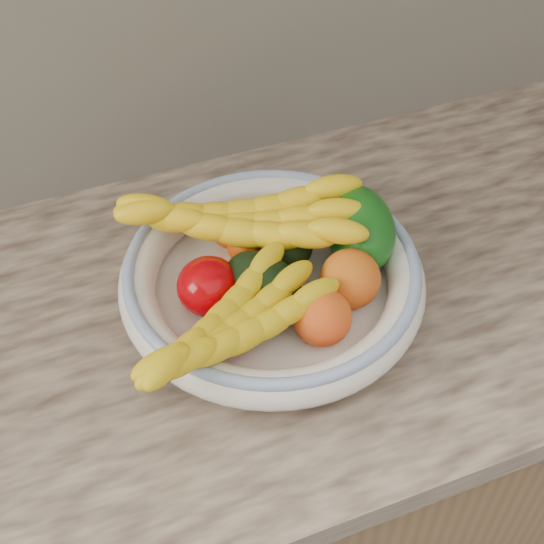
{
  "coord_description": "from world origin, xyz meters",
  "views": [
    {
      "loc": [
        -0.24,
        1.05,
        1.65
      ],
      "look_at": [
        0.0,
        1.66,
        0.96
      ],
      "focal_mm": 50.0,
      "sensor_mm": 36.0,
      "label": 1
    }
  ],
  "objects": [
    {
      "name": "peach_right",
      "position": [
        0.08,
        1.61,
        0.97
      ],
      "size": [
        0.1,
        0.1,
        0.08
      ],
      "primitive_type": "ellipsoid",
      "rotation": [
        0.0,
        0.0,
        0.38
      ],
      "color": "orange",
      "rests_on": "fruit_bowl"
    },
    {
      "name": "tomato_near_left",
      "position": [
        -0.08,
        1.59,
        0.96
      ],
      "size": [
        0.09,
        0.09,
        0.06
      ],
      "primitive_type": "ellipsoid",
      "rotation": [
        0.0,
        0.0,
        -0.39
      ],
      "color": "#B50400",
      "rests_on": "fruit_bowl"
    },
    {
      "name": "avocado_right",
      "position": [
        0.04,
        1.7,
        0.96
      ],
      "size": [
        0.1,
        0.12,
        0.07
      ],
      "primitive_type": "ellipsoid",
      "rotation": [
        0.0,
        0.0,
        -0.31
      ],
      "color": "black",
      "rests_on": "fruit_bowl"
    },
    {
      "name": "banana_bunch_back",
      "position": [
        -0.02,
        1.73,
        0.99
      ],
      "size": [
        0.36,
        0.23,
        0.09
      ],
      "primitive_type": null,
      "rotation": [
        0.0,
        0.0,
        -0.36
      ],
      "color": "yellow",
      "rests_on": "fruit_bowl"
    },
    {
      "name": "tomato_left",
      "position": [
        -0.08,
        1.66,
        0.96
      ],
      "size": [
        0.08,
        0.08,
        0.07
      ],
      "primitive_type": "ellipsoid",
      "rotation": [
        0.0,
        0.0,
        -0.05
      ],
      "color": "#AA0006",
      "rests_on": "fruit_bowl"
    },
    {
      "name": "green_mango",
      "position": [
        0.13,
        1.68,
        0.98
      ],
      "size": [
        0.13,
        0.15,
        0.12
      ],
      "primitive_type": "ellipsoid",
      "rotation": [
        0.0,
        0.31,
        -0.18
      ],
      "color": "#0E4D0F",
      "rests_on": "fruit_bowl"
    },
    {
      "name": "banana_bunch_front",
      "position": [
        -0.08,
        1.57,
        0.98
      ],
      "size": [
        0.31,
        0.22,
        0.08
      ],
      "primitive_type": null,
      "rotation": [
        0.0,
        0.0,
        0.44
      ],
      "color": "yellow",
      "rests_on": "fruit_bowl"
    },
    {
      "name": "avocado_center",
      "position": [
        -0.02,
        1.64,
        0.96
      ],
      "size": [
        0.12,
        0.13,
        0.08
      ],
      "primitive_type": "ellipsoid",
      "rotation": [
        0.0,
        0.0,
        0.51
      ],
      "color": "black",
      "rests_on": "fruit_bowl"
    },
    {
      "name": "peach_front",
      "position": [
        0.03,
        1.56,
        0.97
      ],
      "size": [
        0.09,
        0.09,
        0.07
      ],
      "primitive_type": "ellipsoid",
      "rotation": [
        0.0,
        0.0,
        -0.25
      ],
      "color": "orange",
      "rests_on": "fruit_bowl"
    },
    {
      "name": "clementine_back_mid",
      "position": [
        -0.01,
        1.72,
        0.95
      ],
      "size": [
        0.07,
        0.07,
        0.05
      ],
      "primitive_type": "ellipsoid",
      "rotation": [
        0.0,
        0.0,
        -0.36
      ],
      "color": "#F05105",
      "rests_on": "fruit_bowl"
    },
    {
      "name": "kitchen_counter",
      "position": [
        0.0,
        1.69,
        0.46
      ],
      "size": [
        2.44,
        0.66,
        1.4
      ],
      "color": "brown",
      "rests_on": "ground"
    },
    {
      "name": "clementine_back_right",
      "position": [
        0.01,
        1.76,
        0.95
      ],
      "size": [
        0.05,
        0.05,
        0.04
      ],
      "primitive_type": "ellipsoid",
      "rotation": [
        0.0,
        0.0,
        -0.02
      ],
      "color": "#EC5D04",
      "rests_on": "fruit_bowl"
    },
    {
      "name": "clementine_back_left",
      "position": [
        -0.02,
        1.76,
        0.95
      ],
      "size": [
        0.05,
        0.05,
        0.05
      ],
      "primitive_type": "ellipsoid",
      "rotation": [
        0.0,
        0.0,
        -0.01
      ],
      "color": "#E34F04",
      "rests_on": "fruit_bowl"
    },
    {
      "name": "fruit_bowl",
      "position": [
        0.0,
        1.66,
        0.95
      ],
      "size": [
        0.39,
        0.39,
        0.08
      ],
      "color": "silver",
      "rests_on": "kitchen_counter"
    }
  ]
}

